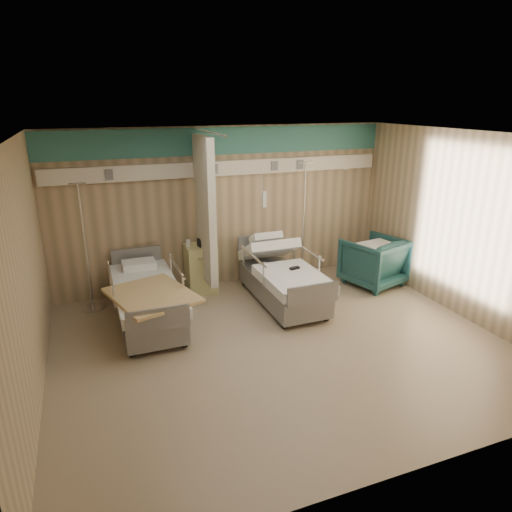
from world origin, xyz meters
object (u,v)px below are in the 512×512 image
(bed_right, at_px, (282,284))
(bedside_cabinet, at_px, (201,269))
(visitor_armchair, at_px, (374,262))
(bed_left, at_px, (148,304))
(iv_stand_left, at_px, (90,285))
(iv_stand_right, at_px, (302,256))

(bed_right, height_order, bedside_cabinet, bedside_cabinet)
(bedside_cabinet, height_order, visitor_armchair, visitor_armchair)
(bed_left, bearing_deg, iv_stand_left, 132.84)
(bedside_cabinet, relative_size, iv_stand_left, 0.41)
(bed_right, relative_size, bedside_cabinet, 2.54)
(bed_right, distance_m, visitor_armchair, 1.86)
(visitor_armchair, distance_m, iv_stand_right, 1.29)
(bed_left, relative_size, visitor_armchair, 2.25)
(iv_stand_right, distance_m, iv_stand_left, 3.74)
(visitor_armchair, bearing_deg, iv_stand_right, -49.32)
(iv_stand_right, bearing_deg, visitor_armchair, -32.64)
(bedside_cabinet, height_order, iv_stand_right, iv_stand_right)
(bedside_cabinet, bearing_deg, iv_stand_left, -177.93)
(bed_left, xyz_separation_m, bedside_cabinet, (1.05, 0.90, 0.11))
(bedside_cabinet, distance_m, iv_stand_right, 1.92)
(bedside_cabinet, bearing_deg, bed_left, -139.40)
(bed_right, xyz_separation_m, bedside_cabinet, (-1.15, 0.90, 0.11))
(bed_left, distance_m, visitor_armchair, 4.05)
(bed_left, xyz_separation_m, iv_stand_left, (-0.77, 0.83, 0.10))
(bed_right, xyz_separation_m, iv_stand_left, (-2.97, 0.83, 0.10))
(bed_left, height_order, visitor_armchair, visitor_armchair)
(bed_left, distance_m, iv_stand_left, 1.14)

